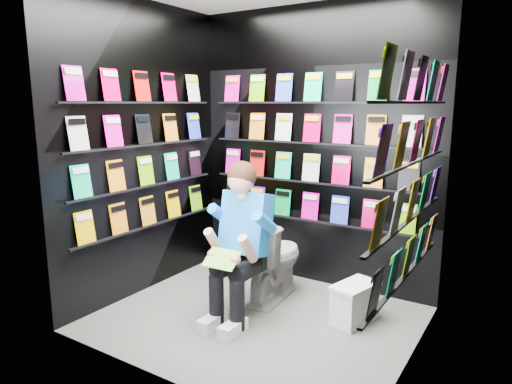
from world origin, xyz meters
The scene contains 13 objects.
floor centered at (0.00, 0.00, 0.00)m, with size 2.40×2.40×0.00m, color #5D5D5A.
wall_back centered at (0.00, 1.00, 1.30)m, with size 2.40×0.04×2.60m, color black.
wall_front centered at (0.00, -1.00, 1.30)m, with size 2.40×0.04×2.60m, color black.
wall_left centered at (-1.20, 0.00, 1.30)m, with size 0.04×2.00×2.60m, color black.
wall_right centered at (1.20, 0.00, 1.30)m, with size 0.04×2.00×2.60m, color black.
comics_back centered at (0.00, 0.97, 1.31)m, with size 2.10×0.06×1.37m, color #D60057, non-canonical shape.
comics_left centered at (-1.17, 0.00, 1.31)m, with size 0.06×1.70×1.37m, color #D60057, non-canonical shape.
comics_right centered at (1.17, 0.00, 1.31)m, with size 0.06×1.70×1.37m, color #D60057, non-canonical shape.
toilet centered at (-0.11, 0.42, 0.37)m, with size 0.42×0.75×0.73m, color white.
longbox centered at (0.69, 0.38, 0.14)m, with size 0.21×0.39×0.29m, color white.
longbox_lid centered at (0.69, 0.38, 0.30)m, with size 0.23×0.41×0.03m, color white.
reader centered at (-0.11, 0.04, 0.76)m, with size 0.51×0.74×1.37m, color blue, non-canonical shape.
held_comic centered at (-0.11, -0.31, 0.58)m, with size 0.26×0.01×0.18m, color green.
Camera 1 is at (1.84, -2.89, 1.72)m, focal length 32.00 mm.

